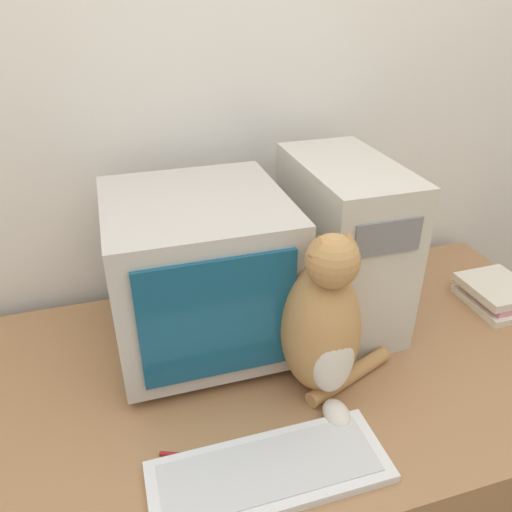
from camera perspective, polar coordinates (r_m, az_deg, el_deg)
name	(u,v)px	position (r m, az deg, el deg)	size (l,w,h in m)	color
wall_back	(212,111)	(1.34, -5.03, 16.18)	(7.00, 0.05, 2.50)	silver
desk	(264,479)	(1.45, 0.93, -24.14)	(1.66, 0.79, 0.77)	#9E7047
crt_monitor	(199,272)	(1.15, -6.50, -1.81)	(0.39, 0.41, 0.37)	#BCB7AD
computer_tower	(342,243)	(1.25, 9.76, 1.45)	(0.21, 0.39, 0.41)	beige
keyboard	(270,472)	(0.97, 1.58, -23.41)	(0.43, 0.16, 0.02)	silver
cat	(322,326)	(1.03, 7.59, -7.90)	(0.27, 0.25, 0.39)	#B7844C
book_stack	(496,294)	(1.50, 25.72, -3.94)	(0.16, 0.19, 0.06)	beige
pen	(195,456)	(1.01, -6.93, -21.73)	(0.13, 0.06, 0.01)	maroon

